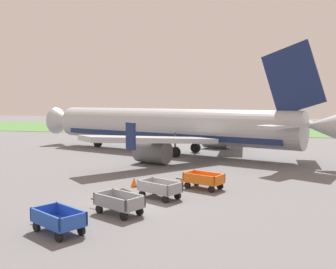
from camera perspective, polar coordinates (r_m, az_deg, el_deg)
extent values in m
plane|color=slate|center=(22.92, -4.72, -9.95)|extent=(220.00, 220.00, 0.00)
cube|color=#518442|center=(79.04, 8.70, 0.74)|extent=(220.00, 28.00, 0.06)
cylinder|color=#B2B7BC|center=(43.10, -0.21, 1.38)|extent=(29.54, 13.38, 3.70)
cube|color=navy|center=(43.18, -0.21, 0.03)|extent=(26.65, 12.21, 0.56)
cone|color=#B2B7BC|center=(53.94, -15.02, 1.95)|extent=(4.22, 4.48, 3.63)
cone|color=#B2B7BC|center=(36.58, 22.85, 1.10)|extent=(5.41, 4.80, 3.52)
cube|color=#B2B7BC|center=(33.96, -2.14, -0.76)|extent=(10.52, 11.49, 1.35)
cube|color=navy|center=(27.12, -5.54, -0.24)|extent=(0.96, 0.88, 1.90)
cylinder|color=slate|center=(36.09, -2.29, -2.57)|extent=(3.71, 3.04, 2.10)
cube|color=#B2B7BC|center=(48.51, 9.33, 0.93)|extent=(3.22, 13.11, 1.35)
cube|color=navy|center=(53.57, 14.73, 2.24)|extent=(1.11, 0.25, 1.90)
cylinder|color=slate|center=(47.73, 7.20, -0.73)|extent=(3.71, 3.04, 2.10)
cube|color=navy|center=(37.30, 17.97, 7.86)|extent=(5.76, 2.31, 6.88)
cube|color=#B2B7BC|center=(34.19, 16.69, 1.20)|extent=(4.58, 5.23, 0.24)
cube|color=#B2B7BC|center=(40.36, 19.27, 1.69)|extent=(1.91, 5.24, 0.24)
cylinder|color=#4C4C51|center=(49.75, -10.36, -0.03)|extent=(0.20, 0.20, 2.04)
cylinder|color=black|center=(49.85, -10.34, -1.20)|extent=(1.19, 0.79, 1.10)
cylinder|color=#4C4C51|center=(40.04, 1.05, -1.17)|extent=(0.20, 0.20, 2.04)
cylinder|color=black|center=(40.17, 1.05, -2.62)|extent=(1.19, 0.79, 1.10)
cylinder|color=#4C4C51|center=(43.81, 4.11, -0.65)|extent=(0.20, 0.20, 2.04)
cylinder|color=black|center=(43.93, 4.10, -1.97)|extent=(1.19, 0.79, 1.10)
cube|color=#234CB2|center=(18.32, -15.89, -12.44)|extent=(2.87, 2.44, 0.08)
cube|color=#234CB2|center=(17.92, -17.73, -11.83)|extent=(2.23, 1.31, 0.55)
cube|color=#234CB2|center=(18.56, -14.16, -11.16)|extent=(2.23, 1.31, 0.55)
cube|color=#234CB2|center=(19.23, -17.79, -10.67)|extent=(0.77, 1.27, 0.55)
cube|color=#234CB2|center=(17.26, -13.80, -12.40)|extent=(0.77, 1.27, 0.55)
cylinder|color=#2D2D33|center=(19.84, -18.62, -11.27)|extent=(0.91, 0.56, 0.08)
cylinder|color=black|center=(18.92, -18.86, -12.78)|extent=(0.46, 0.35, 0.44)
cylinder|color=black|center=(19.44, -15.88, -12.21)|extent=(0.46, 0.35, 0.44)
cylinder|color=black|center=(17.37, -15.85, -14.33)|extent=(0.46, 0.35, 0.44)
cylinder|color=black|center=(17.93, -12.70, -13.63)|extent=(0.46, 0.35, 0.44)
cube|color=gray|center=(20.57, -7.23, -10.34)|extent=(2.86, 2.37, 0.08)
cube|color=gray|center=(20.08, -8.63, -9.81)|extent=(2.28, 1.21, 0.55)
cube|color=gray|center=(20.92, -5.90, -9.17)|extent=(2.28, 1.21, 0.55)
cube|color=gray|center=(21.37, -9.43, -8.91)|extent=(0.72, 1.30, 0.55)
cube|color=gray|center=(19.65, -4.84, -10.10)|extent=(0.72, 1.30, 0.55)
cylinder|color=#2D2D33|center=(21.91, -10.44, -9.53)|extent=(0.93, 0.52, 0.08)
cylinder|color=black|center=(20.98, -10.13, -10.81)|extent=(0.47, 0.34, 0.44)
cylinder|color=black|center=(21.68, -7.80, -10.26)|extent=(0.47, 0.34, 0.44)
cylinder|color=black|center=(19.62, -6.57, -11.89)|extent=(0.47, 0.34, 0.44)
cylinder|color=black|center=(20.36, -4.22, -11.23)|extent=(0.47, 0.34, 0.44)
cube|color=gray|center=(23.57, -1.22, -8.30)|extent=(2.86, 2.37, 0.08)
cube|color=gray|center=(23.04, -2.31, -7.82)|extent=(2.28, 1.21, 0.55)
cube|color=gray|center=(23.98, -0.18, -7.30)|extent=(2.28, 1.21, 0.55)
cube|color=gray|center=(24.30, -3.35, -7.14)|extent=(0.72, 1.30, 0.55)
cube|color=gray|center=(22.74, 1.05, -7.98)|extent=(0.72, 1.30, 0.55)
cylinder|color=#2D2D33|center=(24.79, -4.35, -7.74)|extent=(0.93, 0.52, 0.08)
cylinder|color=black|center=(23.86, -3.83, -8.79)|extent=(0.46, 0.34, 0.44)
cylinder|color=black|center=(24.65, -1.99, -8.33)|extent=(0.46, 0.34, 0.44)
cylinder|color=black|center=(22.63, -0.39, -9.55)|extent=(0.46, 0.34, 0.44)
cylinder|color=black|center=(23.46, 1.43, -9.02)|extent=(0.46, 0.34, 0.44)
cube|color=orange|center=(26.12, 5.30, -6.99)|extent=(2.85, 2.28, 0.08)
cube|color=orange|center=(25.52, 4.53, -6.55)|extent=(2.33, 1.08, 0.55)
cube|color=orange|center=(26.60, 6.05, -6.09)|extent=(2.33, 1.08, 0.55)
cube|color=orange|center=(26.70, 3.11, -6.03)|extent=(0.65, 1.32, 0.55)
cube|color=orange|center=(25.46, 7.61, -6.61)|extent=(0.65, 1.32, 0.55)
cylinder|color=#2D2D33|center=(27.11, 2.05, -6.62)|extent=(0.95, 0.47, 0.08)
cylinder|color=black|center=(26.22, 2.89, -7.51)|extent=(0.47, 0.32, 0.44)
cylinder|color=black|center=(27.13, 4.23, -7.09)|extent=(0.47, 0.32, 0.44)
cylinder|color=black|center=(25.24, 6.44, -8.04)|extent=(0.47, 0.32, 0.44)
cylinder|color=black|center=(26.18, 7.71, -7.57)|extent=(0.47, 0.32, 0.44)
cone|color=orange|center=(26.73, -5.04, -7.03)|extent=(0.51, 0.51, 0.67)
cone|color=orange|center=(26.80, 1.97, -7.08)|extent=(0.44, 0.44, 0.58)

